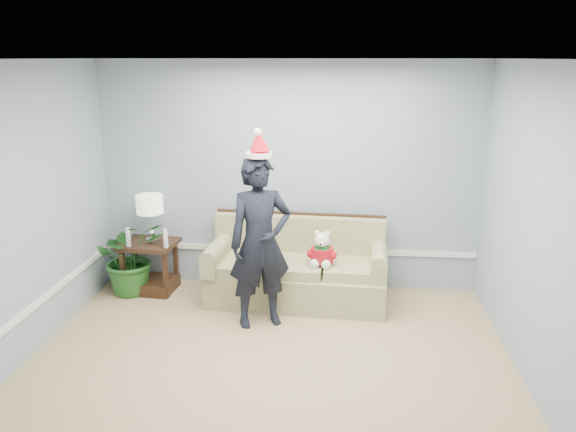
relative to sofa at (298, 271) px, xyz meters
The scene contains 10 objects.
room_shell 2.32m from the sofa, 94.05° to the right, with size 4.54×5.04×2.74m.
wainscot_trim 1.60m from the sofa, 145.80° to the right, with size 4.49×4.99×0.06m.
sofa is the anchor object (origin of this frame).
side_table 1.78m from the sofa, behind, with size 0.68×0.58×0.61m.
table_lamp 1.88m from the sofa, behind, with size 0.31×0.31×0.56m.
candle_pair 1.77m from the sofa, behind, with size 0.50×0.06×0.22m.
houseplant 1.98m from the sofa, behind, with size 0.80×0.69×0.89m, color #1E581F.
man 0.93m from the sofa, 116.16° to the right, with size 0.65×0.43×1.78m, color black.
santa_hat 1.73m from the sofa, 116.65° to the right, with size 0.31×0.34×0.30m.
teddy_bear 0.46m from the sofa, 35.75° to the right, with size 0.27×0.30×0.40m.
Camera 1 is at (0.63, -3.96, 2.71)m, focal length 35.00 mm.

